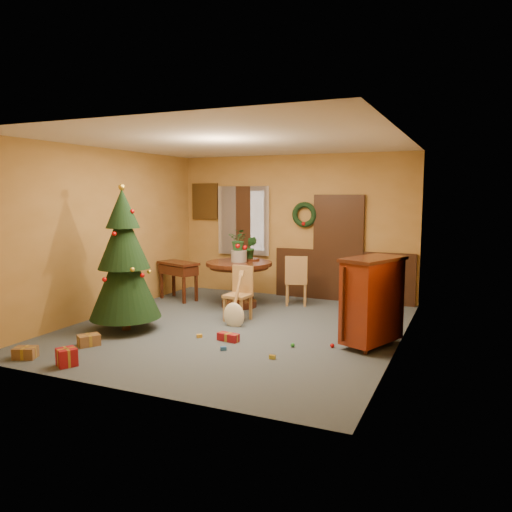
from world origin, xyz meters
The scene contains 21 objects.
room_envelope centered at (0.21, 2.70, 1.12)m, with size 5.50×5.50×5.50m.
dining_table centered at (-0.61, 1.42, 0.60)m, with size 1.24×1.24×0.85m.
urn centered at (-0.61, 1.42, 0.96)m, with size 0.30×0.30×0.22m, color slate.
centerpiece_plant centered at (-0.61, 1.42, 1.27)m, with size 0.36×0.31×0.40m, color #1E4C23.
chair_near centered at (-0.17, 0.53, 0.49)m, with size 0.42×0.42×0.91m.
chair_far centered at (0.35, 1.93, 0.51)m, with size 0.52×0.52×0.96m.
guitar centered at (-0.07, 0.11, 0.43)m, with size 0.37×0.17×0.86m, color #F1EEC9, non-canonical shape.
plant_stand centered at (-0.52, 1.76, 0.55)m, with size 0.34×0.34×0.88m.
stand_plant centered at (-0.52, 1.76, 1.09)m, with size 0.23×0.19×0.42m, color #19471E.
christmas_tree centered at (-1.53, -0.76, 1.08)m, with size 1.10×1.10×2.27m.
writing_desk centered at (-1.98, 1.47, 0.58)m, with size 0.96×0.70×0.77m.
sideboard centered at (2.15, -0.06, 0.67)m, with size 0.85×1.10×1.25m.
gift_a centered at (-1.85, -2.40, 0.07)m, with size 0.33×0.29×0.15m.
gift_b centered at (-1.15, -2.40, 0.11)m, with size 0.30×0.30×0.22m.
gift_c centered at (-1.48, -1.64, 0.08)m, with size 0.32×0.35×0.16m.
gift_d centered at (0.21, -0.66, 0.06)m, with size 0.34×0.18×0.12m.
toy_a centered at (0.35, -1.08, 0.03)m, with size 0.08×0.05×0.05m, color #255CA4.
toy_b centered at (1.17, -0.57, 0.03)m, with size 0.06×0.06×0.06m, color #25892F.
toy_c centered at (-0.26, -0.68, 0.03)m, with size 0.08×0.05×0.05m, color gold.
toy_d centered at (1.68, -0.37, 0.03)m, with size 0.06×0.06×0.06m, color red.
toy_e centered at (1.09, -1.14, 0.03)m, with size 0.08×0.05×0.05m, color gold.
Camera 1 is at (3.40, -6.92, 2.12)m, focal length 35.00 mm.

